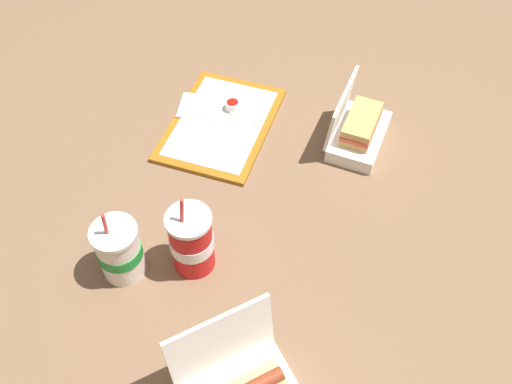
% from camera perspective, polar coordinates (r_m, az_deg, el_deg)
% --- Properties ---
extents(ground_plane, '(3.20, 3.20, 0.00)m').
position_cam_1_polar(ground_plane, '(1.39, 0.01, -1.07)').
color(ground_plane, brown).
extents(food_tray, '(0.38, 0.27, 0.01)m').
position_cam_1_polar(food_tray, '(1.57, -3.50, 6.81)').
color(food_tray, '#A56619').
rests_on(food_tray, ground_plane).
extents(ketchup_cup, '(0.04, 0.04, 0.02)m').
position_cam_1_polar(ketchup_cup, '(1.59, -2.36, 8.68)').
color(ketchup_cup, white).
rests_on(ketchup_cup, food_tray).
extents(napkin_stack, '(0.12, 0.12, 0.00)m').
position_cam_1_polar(napkin_stack, '(1.61, -5.89, 8.51)').
color(napkin_stack, white).
rests_on(napkin_stack, food_tray).
extents(plastic_fork, '(0.11, 0.04, 0.00)m').
position_cam_1_polar(plastic_fork, '(1.60, 0.22, 8.42)').
color(plastic_fork, white).
rests_on(plastic_fork, food_tray).
extents(clamshell_sandwich_back, '(0.21, 0.14, 0.16)m').
position_cam_1_polar(clamshell_sandwich_back, '(1.52, 10.14, 6.18)').
color(clamshell_sandwich_back, white).
rests_on(clamshell_sandwich_back, ground_plane).
extents(soda_cup_left, '(0.10, 0.10, 0.23)m').
position_cam_1_polar(soda_cup_left, '(1.23, -6.46, -4.89)').
color(soda_cup_left, red).
rests_on(soda_cup_left, ground_plane).
extents(soda_cup_back, '(0.10, 0.10, 0.21)m').
position_cam_1_polar(soda_cup_back, '(1.26, -13.50, -5.72)').
color(soda_cup_back, white).
rests_on(soda_cup_back, ground_plane).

